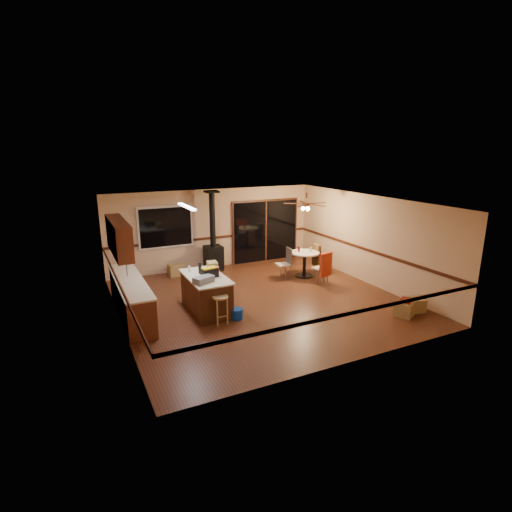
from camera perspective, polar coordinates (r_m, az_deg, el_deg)
floor at (r=10.55m, az=0.72°, el=-6.43°), size 7.00×7.00×0.00m
ceiling at (r=9.89m, az=0.77°, el=7.72°), size 7.00×7.00×0.00m
wall_back at (r=13.28m, az=-6.05°, el=3.90°), size 7.00×0.00×7.00m
wall_front at (r=7.33m, az=13.14°, el=-5.93°), size 7.00×0.00×7.00m
wall_left at (r=9.18m, az=-19.20°, el=-2.06°), size 0.00×7.00×7.00m
wall_right at (r=12.07m, az=15.78°, el=2.26°), size 0.00×7.00×7.00m
chair_rail at (r=10.22m, az=0.73°, el=-1.21°), size 7.00×7.00×0.08m
window at (r=12.75m, az=-12.78°, el=4.05°), size 1.72×0.10×1.32m
sliding_door at (r=14.03m, az=1.37°, el=3.56°), size 2.52×0.10×2.10m
lower_cabinets at (r=9.96m, az=-17.42°, el=-5.85°), size 0.60×3.00×0.86m
countertop at (r=9.81m, az=-17.63°, el=-3.40°), size 0.64×3.04×0.04m
upper_cabinets at (r=9.73m, az=-19.01°, el=2.57°), size 0.35×2.00×0.80m
kitchen_island at (r=9.85m, az=-7.14°, el=-5.34°), size 0.88×1.68×0.90m
wood_stove at (r=12.93m, az=-6.13°, el=0.99°), size 0.55×0.50×2.52m
ceiling_fan at (r=12.09m, az=7.20°, el=7.14°), size 0.24×0.24×0.55m
fluorescent_strip at (r=9.52m, az=-9.87°, el=6.96°), size 0.10×1.20×0.04m
toolbox_grey at (r=9.23m, az=-7.51°, el=-3.36°), size 0.53×0.42×0.15m
toolbox_black at (r=9.57m, az=-6.64°, el=-2.42°), size 0.42×0.28×0.22m
toolbox_yellow_lid at (r=9.54m, az=-6.67°, el=-1.72°), size 0.39×0.26×0.03m
box_on_island at (r=10.13m, az=-6.26°, el=-1.42°), size 0.28×0.35×0.22m
bottle_dark at (r=9.87m, az=-8.01°, el=-1.72°), size 0.10×0.10×0.28m
bottle_pink at (r=9.77m, az=-5.47°, el=-2.07°), size 0.07×0.07×0.20m
bottle_white at (r=10.04m, az=-9.50°, el=-1.85°), size 0.06×0.06×0.16m
bar_stool at (r=9.16m, az=-5.10°, el=-7.69°), size 0.48×0.48×0.67m
blue_bucket at (r=9.48m, az=-2.79°, el=-8.24°), size 0.39×0.39×0.25m
dining_table at (r=12.44m, az=6.94°, el=-0.55°), size 0.90×0.90×0.78m
glass_red at (r=12.36m, az=6.15°, el=0.95°), size 0.06×0.06×0.16m
glass_cream at (r=12.41m, az=7.81°, el=0.92°), size 0.08×0.08×0.14m
chair_left at (r=12.20m, az=4.37°, el=-0.52°), size 0.44×0.44×0.51m
chair_near at (r=11.80m, az=9.83°, el=-1.20°), size 0.52×0.55×0.70m
chair_right at (r=12.76m, az=8.72°, el=0.10°), size 0.52×0.49×0.70m
box_under_window at (r=12.78m, az=-11.37°, el=-1.97°), size 0.46×0.37×0.35m
box_corner_a at (r=10.25m, az=20.50°, el=-7.05°), size 0.59×0.55×0.35m
box_corner_b at (r=10.60m, az=21.78°, el=-6.50°), size 0.49×0.45×0.34m
box_small_red at (r=10.18m, az=20.61°, el=-5.95°), size 0.35×0.33×0.07m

